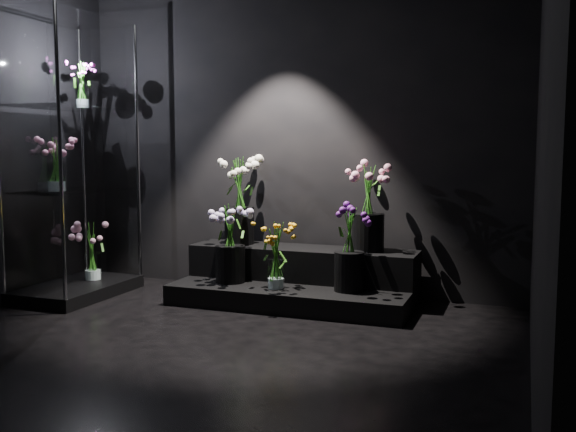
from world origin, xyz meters
The scene contains 13 objects.
floor centered at (0.00, 0.00, 0.00)m, with size 4.00×4.00×0.00m, color black.
wall_back centered at (0.00, 2.00, 1.40)m, with size 4.00×4.00×0.00m, color black.
wall_right centered at (2.00, 0.00, 1.40)m, with size 4.00×4.00×0.00m, color black.
display_riser centered at (0.18, 1.61, 0.18)m, with size 1.94×0.86×0.43m.
display_case centered at (-1.66, 1.12, 1.18)m, with size 0.64×1.07×2.35m.
bouquet_orange_bells centered at (0.11, 1.30, 0.44)m, with size 0.36×0.36×0.52m.
bouquet_lilac centered at (-0.33, 1.40, 0.53)m, with size 0.45×0.45×0.64m.
bouquet_purple centered at (0.67, 1.42, 0.52)m, with size 0.34×0.34×0.65m.
bouquet_cream_roses centered at (-0.41, 1.75, 0.88)m, with size 0.53×0.53×0.77m.
bouquet_pink_roses centered at (0.74, 1.76, 0.82)m, with size 0.39×0.39×0.72m.
bouquet_case_pink centered at (-1.67, 0.92, 1.14)m, with size 0.32×0.32×0.43m.
bouquet_case_magenta centered at (-1.65, 1.25, 1.81)m, with size 0.26×0.26×0.38m.
bouquet_case_base_pink centered at (-1.64, 1.31, 0.37)m, with size 0.42×0.42×0.50m.
Camera 1 is at (1.93, -3.34, 1.26)m, focal length 40.00 mm.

